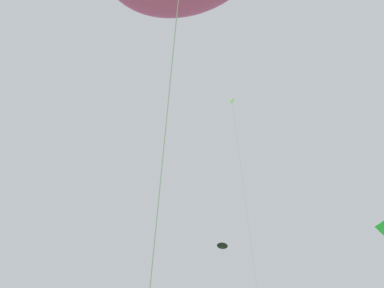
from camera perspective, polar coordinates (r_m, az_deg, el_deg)
name	(u,v)px	position (r m, az deg, el deg)	size (l,w,h in m)	color
small_kite_bird_shape	(234,114)	(32.50, 6.49, 4.72)	(2.71, 1.82, 24.96)	white
small_kite_diamond_red	(222,248)	(27.46, 4.74, -15.74)	(2.77, 2.99, 12.23)	black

